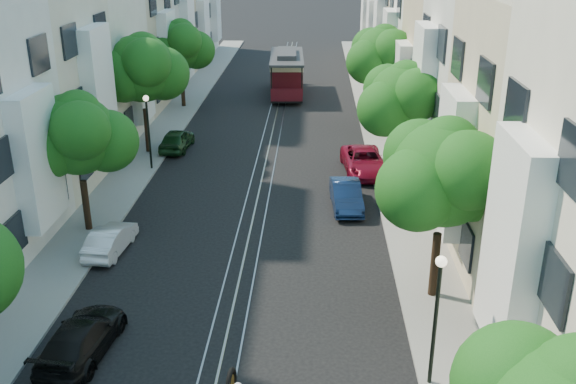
# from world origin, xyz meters

# --- Properties ---
(ground) EXTENTS (200.00, 200.00, 0.00)m
(ground) POSITION_xyz_m (0.00, 28.00, 0.00)
(ground) COLOR black
(ground) RESTS_ON ground
(sidewalk_east) EXTENTS (2.50, 80.00, 0.12)m
(sidewalk_east) POSITION_xyz_m (7.25, 28.00, 0.06)
(sidewalk_east) COLOR gray
(sidewalk_east) RESTS_ON ground
(sidewalk_west) EXTENTS (2.50, 80.00, 0.12)m
(sidewalk_west) POSITION_xyz_m (-7.25, 28.00, 0.06)
(sidewalk_west) COLOR gray
(sidewalk_west) RESTS_ON ground
(rail_left) EXTENTS (0.06, 80.00, 0.02)m
(rail_left) POSITION_xyz_m (-0.55, 28.00, 0.01)
(rail_left) COLOR gray
(rail_left) RESTS_ON ground
(rail_slot) EXTENTS (0.06, 80.00, 0.02)m
(rail_slot) POSITION_xyz_m (0.00, 28.00, 0.01)
(rail_slot) COLOR gray
(rail_slot) RESTS_ON ground
(rail_right) EXTENTS (0.06, 80.00, 0.02)m
(rail_right) POSITION_xyz_m (0.55, 28.00, 0.01)
(rail_right) COLOR gray
(rail_right) RESTS_ON ground
(lane_line) EXTENTS (0.08, 80.00, 0.01)m
(lane_line) POSITION_xyz_m (0.00, 28.00, 0.00)
(lane_line) COLOR tan
(lane_line) RESTS_ON ground
(townhouses_east) EXTENTS (7.75, 72.00, 12.00)m
(townhouses_east) POSITION_xyz_m (11.87, 27.91, 5.18)
(townhouses_east) COLOR beige
(townhouses_east) RESTS_ON ground
(townhouses_west) EXTENTS (7.75, 72.00, 11.76)m
(townhouses_west) POSITION_xyz_m (-11.87, 27.91, 5.08)
(townhouses_west) COLOR silver
(townhouses_west) RESTS_ON ground
(tree_e_b) EXTENTS (4.93, 4.08, 6.68)m
(tree_e_b) POSITION_xyz_m (7.26, 8.98, 4.73)
(tree_e_b) COLOR black
(tree_e_b) RESTS_ON ground
(tree_e_c) EXTENTS (4.84, 3.99, 6.52)m
(tree_e_c) POSITION_xyz_m (7.26, 19.98, 4.60)
(tree_e_c) COLOR black
(tree_e_c) RESTS_ON ground
(tree_e_d) EXTENTS (5.01, 4.16, 6.85)m
(tree_e_d) POSITION_xyz_m (7.26, 30.98, 4.87)
(tree_e_d) COLOR black
(tree_e_d) RESTS_ON ground
(tree_w_b) EXTENTS (4.72, 3.87, 6.27)m
(tree_w_b) POSITION_xyz_m (-7.14, 13.98, 4.40)
(tree_w_b) COLOR black
(tree_w_b) RESTS_ON ground
(tree_w_c) EXTENTS (5.13, 4.28, 7.09)m
(tree_w_c) POSITION_xyz_m (-7.14, 24.98, 5.07)
(tree_w_c) COLOR black
(tree_w_c) RESTS_ON ground
(tree_w_d) EXTENTS (4.84, 3.99, 6.52)m
(tree_w_d) POSITION_xyz_m (-7.14, 35.98, 4.60)
(tree_w_d) COLOR black
(tree_w_d) RESTS_ON ground
(lamp_east) EXTENTS (0.32, 0.32, 4.16)m
(lamp_east) POSITION_xyz_m (6.30, 4.00, 2.85)
(lamp_east) COLOR black
(lamp_east) RESTS_ON ground
(lamp_west) EXTENTS (0.32, 0.32, 4.16)m
(lamp_west) POSITION_xyz_m (-6.30, 22.00, 2.85)
(lamp_west) COLOR black
(lamp_west) RESTS_ON ground
(cable_car) EXTENTS (2.99, 8.55, 3.25)m
(cable_car) POSITION_xyz_m (0.50, 40.54, 1.92)
(cable_car) COLOR black
(cable_car) RESTS_ON ground
(parked_car_e_mid) EXTENTS (1.59, 3.95, 1.27)m
(parked_car_e_mid) POSITION_xyz_m (4.40, 17.12, 0.64)
(parked_car_e_mid) COLOR #0B1B3A
(parked_car_e_mid) RESTS_ON ground
(parked_car_e_far) EXTENTS (2.63, 4.94, 1.32)m
(parked_car_e_far) POSITION_xyz_m (5.60, 22.12, 0.66)
(parked_car_e_far) COLOR maroon
(parked_car_e_far) RESTS_ON ground
(parked_car_w_near) EXTENTS (2.09, 4.33, 1.22)m
(parked_car_w_near) POSITION_xyz_m (-4.40, 5.06, 0.61)
(parked_car_w_near) COLOR black
(parked_car_w_near) RESTS_ON ground
(parked_car_w_mid) EXTENTS (1.50, 3.52, 1.13)m
(parked_car_w_mid) POSITION_xyz_m (-5.60, 12.06, 0.56)
(parked_car_w_mid) COLOR silver
(parked_car_w_mid) RESTS_ON ground
(parked_car_w_far) EXTENTS (1.75, 3.90, 1.30)m
(parked_car_w_far) POSITION_xyz_m (-5.60, 25.70, 0.65)
(parked_car_w_far) COLOR #153619
(parked_car_w_far) RESTS_ON ground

